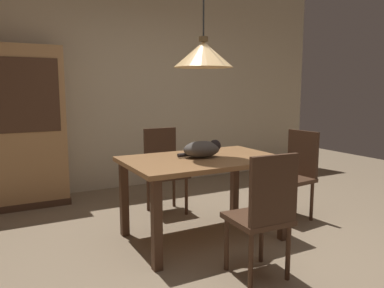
{
  "coord_description": "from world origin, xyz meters",
  "views": [
    {
      "loc": [
        -1.64,
        -2.39,
        1.37
      ],
      "look_at": [
        0.0,
        0.69,
        0.85
      ],
      "focal_mm": 35.11,
      "sensor_mm": 36.0,
      "label": 1
    }
  ],
  "objects_px": {
    "cat_sleeping": "(203,149)",
    "chair_far_back": "(164,166)",
    "chair_near_front": "(264,211)",
    "chair_right_side": "(296,171)",
    "hutch_bookcase": "(14,131)",
    "pendant_lamp": "(203,54)",
    "dining_table": "(203,169)"
  },
  "relations": [
    {
      "from": "dining_table",
      "to": "chair_right_side",
      "type": "xyz_separation_m",
      "value": [
        1.13,
        0.01,
        -0.14
      ]
    },
    {
      "from": "pendant_lamp",
      "to": "chair_right_side",
      "type": "bearing_deg",
      "value": 0.41
    },
    {
      "from": "chair_near_front",
      "to": "hutch_bookcase",
      "type": "distance_m",
      "value": 3.09
    },
    {
      "from": "dining_table",
      "to": "chair_near_front",
      "type": "xyz_separation_m",
      "value": [
        -0.0,
        -0.88,
        -0.14
      ]
    },
    {
      "from": "cat_sleeping",
      "to": "hutch_bookcase",
      "type": "height_order",
      "value": "hutch_bookcase"
    },
    {
      "from": "cat_sleeping",
      "to": "pendant_lamp",
      "type": "distance_m",
      "value": 0.84
    },
    {
      "from": "chair_right_side",
      "to": "pendant_lamp",
      "type": "height_order",
      "value": "pendant_lamp"
    },
    {
      "from": "chair_right_side",
      "to": "dining_table",
      "type": "bearing_deg",
      "value": -179.59
    },
    {
      "from": "chair_right_side",
      "to": "cat_sleeping",
      "type": "relative_size",
      "value": 2.38
    },
    {
      "from": "cat_sleeping",
      "to": "hutch_bookcase",
      "type": "bearing_deg",
      "value": 128.98
    },
    {
      "from": "dining_table",
      "to": "chair_near_front",
      "type": "distance_m",
      "value": 0.89
    },
    {
      "from": "pendant_lamp",
      "to": "chair_near_front",
      "type": "bearing_deg",
      "value": -90.23
    },
    {
      "from": "cat_sleeping",
      "to": "chair_far_back",
      "type": "bearing_deg",
      "value": 90.66
    },
    {
      "from": "chair_far_back",
      "to": "chair_right_side",
      "type": "bearing_deg",
      "value": -37.66
    },
    {
      "from": "chair_far_back",
      "to": "hutch_bookcase",
      "type": "height_order",
      "value": "hutch_bookcase"
    },
    {
      "from": "chair_far_back",
      "to": "cat_sleeping",
      "type": "height_order",
      "value": "chair_far_back"
    },
    {
      "from": "cat_sleeping",
      "to": "dining_table",
      "type": "bearing_deg",
      "value": -115.16
    },
    {
      "from": "chair_right_side",
      "to": "cat_sleeping",
      "type": "height_order",
      "value": "chair_right_side"
    },
    {
      "from": "chair_near_front",
      "to": "hutch_bookcase",
      "type": "bearing_deg",
      "value": 118.12
    },
    {
      "from": "pendant_lamp",
      "to": "cat_sleeping",
      "type": "bearing_deg",
      "value": 64.84
    },
    {
      "from": "hutch_bookcase",
      "to": "cat_sleeping",
      "type": "bearing_deg",
      "value": -51.02
    },
    {
      "from": "dining_table",
      "to": "chair_near_front",
      "type": "height_order",
      "value": "chair_near_front"
    },
    {
      "from": "hutch_bookcase",
      "to": "chair_near_front",
      "type": "bearing_deg",
      "value": -61.88
    },
    {
      "from": "chair_near_front",
      "to": "hutch_bookcase",
      "type": "xyz_separation_m",
      "value": [
        -1.44,
        2.7,
        0.38
      ]
    },
    {
      "from": "chair_near_front",
      "to": "cat_sleeping",
      "type": "height_order",
      "value": "chair_near_front"
    },
    {
      "from": "chair_far_back",
      "to": "pendant_lamp",
      "type": "height_order",
      "value": "pendant_lamp"
    },
    {
      "from": "hutch_bookcase",
      "to": "pendant_lamp",
      "type": "bearing_deg",
      "value": -51.56
    },
    {
      "from": "chair_near_front",
      "to": "chair_right_side",
      "type": "distance_m",
      "value": 1.44
    },
    {
      "from": "cat_sleeping",
      "to": "pendant_lamp",
      "type": "relative_size",
      "value": 0.3
    },
    {
      "from": "chair_near_front",
      "to": "cat_sleeping",
      "type": "distance_m",
      "value": 0.95
    },
    {
      "from": "chair_near_front",
      "to": "chair_far_back",
      "type": "xyz_separation_m",
      "value": [
        0.0,
        1.76,
        0.0
      ]
    },
    {
      "from": "chair_right_side",
      "to": "chair_far_back",
      "type": "relative_size",
      "value": 1.0
    }
  ]
}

